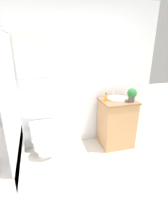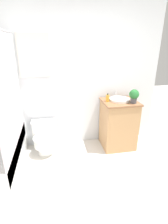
% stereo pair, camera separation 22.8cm
% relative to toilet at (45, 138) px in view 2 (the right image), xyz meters
% --- Properties ---
extents(wall_back, '(3.55, 0.07, 2.50)m').
position_rel_toilet_xyz_m(wall_back, '(0.35, 0.28, 0.98)').
color(wall_back, silver).
rests_on(wall_back, ground_plane).
extents(shower_area, '(0.57, 1.49, 1.98)m').
position_rel_toilet_xyz_m(shower_area, '(-0.62, -0.49, 0.04)').
color(shower_area, white).
rests_on(shower_area, ground_plane).
extents(toilet, '(0.44, 0.50, 0.55)m').
position_rel_toilet_xyz_m(toilet, '(0.00, 0.00, 0.00)').
color(toilet, white).
rests_on(toilet, ground_plane).
extents(vanity, '(0.60, 0.56, 0.89)m').
position_rel_toilet_xyz_m(vanity, '(1.33, -0.04, 0.17)').
color(vanity, '#AD7F51').
rests_on(vanity, ground_plane).
extents(sink, '(0.35, 0.38, 0.13)m').
position_rel_toilet_xyz_m(sink, '(1.33, -0.01, 0.63)').
color(sink, white).
rests_on(sink, vanity).
extents(soap_bottle, '(0.06, 0.06, 0.14)m').
position_rel_toilet_xyz_m(soap_bottle, '(1.11, -0.02, 0.67)').
color(soap_bottle, gold).
rests_on(soap_bottle, vanity).
extents(potted_plant, '(0.16, 0.16, 0.23)m').
position_rel_toilet_xyz_m(potted_plant, '(1.51, -0.18, 0.74)').
color(potted_plant, '#4C4C51').
rests_on(potted_plant, vanity).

